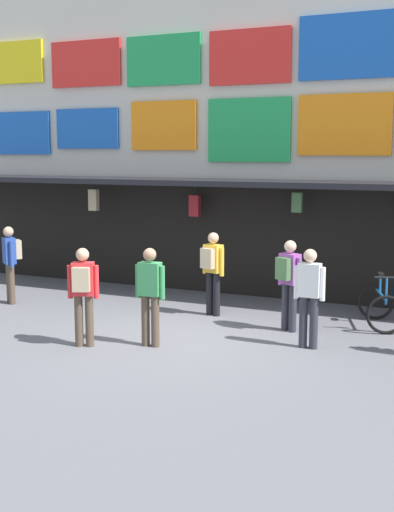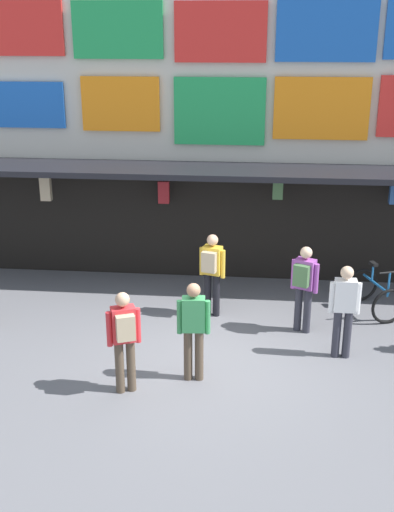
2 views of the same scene
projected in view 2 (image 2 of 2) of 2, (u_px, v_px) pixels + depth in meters
The scene contains 8 objects.
ground_plane at pixel (202, 362), 10.76m from camera, with size 80.00×80.00×0.00m, color slate.
shopfront at pixel (222, 97), 13.67m from camera, with size 18.00×2.60×8.00m.
bicycle_parked at pixel (375, 294), 12.52m from camera, with size 1.06×1.33×1.05m.
pedestrian_in_yellow at pixel (344, 307), 10.61m from camera, with size 0.53×0.22×1.68m.
pedestrian_in_black at pixel (212, 269), 12.17m from camera, with size 0.51×0.43×1.68m.
pedestrian_in_red at pixel (124, 335), 9.54m from camera, with size 0.50×0.45×1.68m.
pedestrian_in_white at pixel (194, 326), 9.91m from camera, with size 0.53×0.25×1.68m.
pedestrian_in_purple at pixel (304, 283), 11.50m from camera, with size 0.49×0.45×1.68m.
Camera 2 is at (0.84, -9.45, 5.38)m, focal length 44.06 mm.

